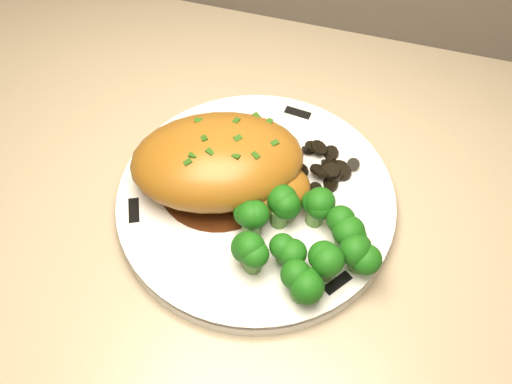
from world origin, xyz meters
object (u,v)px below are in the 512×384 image
(plate, at_px, (256,203))
(chicken_breast, at_px, (223,164))
(broccoli_florets, at_px, (302,241))
(counter, at_px, (353,378))

(plate, xyz_separation_m, chicken_breast, (-0.04, 0.01, 0.04))
(chicken_breast, height_order, broccoli_florets, chicken_breast)
(broccoli_florets, bearing_deg, counter, 31.13)
(plate, distance_m, chicken_breast, 0.06)
(plate, relative_size, chicken_breast, 1.37)
(plate, height_order, broccoli_florets, broccoli_florets)
(chicken_breast, bearing_deg, broccoli_florets, -53.50)
(counter, xyz_separation_m, plate, (-0.16, -0.01, 0.45))
(chicken_breast, xyz_separation_m, broccoli_florets, (0.10, -0.06, -0.01))
(counter, distance_m, chicken_breast, 0.54)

